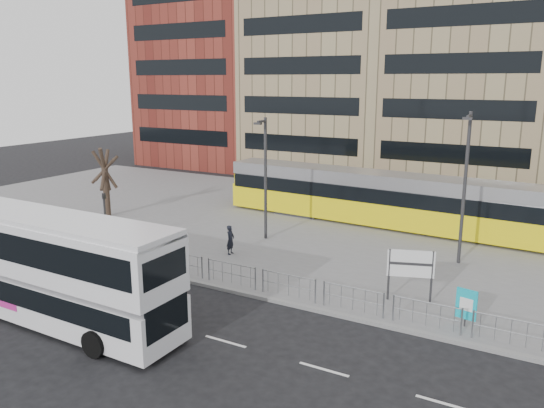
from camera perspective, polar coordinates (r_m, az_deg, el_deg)
The scene contains 15 objects.
ground at distance 24.51m, azimuth -3.62°, elevation -9.67°, with size 120.00×120.00×0.00m, color black.
plaza at distance 34.60m, azimuth 7.23°, elevation -2.74°, with size 64.00×24.00×0.15m, color slate.
kerb at distance 24.52m, azimuth -3.55°, elevation -9.47°, with size 64.00×0.25×0.17m, color gray.
building_row at distance 54.37m, azimuth 18.53°, elevation 16.13°, with size 70.40×18.40×31.20m.
pedestrian_barrier at distance 23.59m, azimuth 1.14°, elevation -8.01°, with size 32.07×0.07×1.10m.
road_markings at distance 21.01m, azimuth -7.35°, elevation -13.82°, with size 62.00×0.12×0.01m, color white.
double_decker_bus at distance 22.51m, azimuth -22.01°, elevation -6.28°, with size 11.03×2.92×4.40m.
tram at distance 34.57m, azimuth 17.22°, elevation -0.15°, with size 29.50×4.33×3.46m.
station_sign at distance 23.62m, azimuth 14.70°, elevation -6.47°, with size 1.91×0.72×2.29m.
ad_panel at distance 22.14m, azimuth 20.17°, elevation -10.14°, with size 0.82×0.23×1.54m.
pedestrian at distance 29.23m, azimuth -4.50°, elevation -3.86°, with size 0.59×0.39×1.62m, color black.
traffic_light_west at distance 31.79m, azimuth -17.54°, elevation -0.87°, with size 0.19×0.22×3.10m.
lamp_post_west at distance 31.25m, azimuth -0.76°, elevation 3.31°, with size 0.45×1.04×7.27m.
lamp_post_east at distance 28.59m, azimuth 20.03°, elevation 2.19°, with size 0.45×1.04×7.86m.
bare_tree at distance 38.26m, azimuth -17.73°, elevation 6.04°, with size 5.04×5.04×7.30m.
Camera 1 is at (12.36, -18.91, 9.52)m, focal length 35.00 mm.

